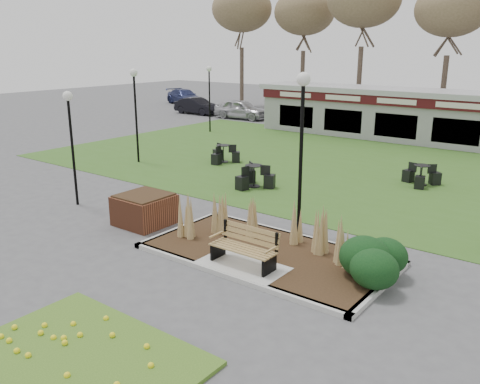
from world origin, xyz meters
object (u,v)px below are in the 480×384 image
Objects in this scene: car_black at (197,106)px; park_bench at (245,246)px; bistro_set_b at (254,179)px; lamp_post_near_left at (70,123)px; lamp_post_near_right at (302,118)px; car_silver at (242,109)px; car_blue at (184,97)px; brick_planter at (145,209)px; lamp_post_far_left at (209,84)px; lamp_post_mid_left at (135,95)px; bistro_set_c at (421,178)px; bistro_set_a at (223,156)px; food_pavilion at (464,119)px.

park_bench is at bearing -135.21° from car_black.
bistro_set_b is 0.41× the size of car_black.
lamp_post_near_left reaches higher than park_bench.
lamp_post_near_right is at bearing -39.43° from bistro_set_b.
car_silver is 0.90× the size of car_blue.
park_bench is 7.48m from bistro_set_b.
brick_planter is 5.45m from bistro_set_b.
lamp_post_near_right is 18.36m from lamp_post_far_left.
lamp_post_mid_left is 7.43m from bistro_set_b.
lamp_post_near_right is 8.11m from bistro_set_c.
brick_planter reaches higher than bistro_set_a.
car_silver is (-15.70, 18.06, -2.65)m from lamp_post_near_right.
food_pavilion reaches higher than bistro_set_b.
lamp_post_near_left is 2.56× the size of bistro_set_a.
bistro_set_a is (-7.59, 5.88, -3.07)m from lamp_post_near_right.
lamp_post_near_left is at bearing -179.06° from brick_planter.
car_blue is (-5.59, 4.51, 0.04)m from car_black.
lamp_post_near_right is (4.16, 2.20, 2.89)m from brick_planter.
car_blue is (-21.60, 24.81, 0.20)m from brick_planter.
car_black is (-12.57, 12.22, 0.35)m from bistro_set_a.
food_pavilion reaches higher than brick_planter.
food_pavilion is at bearing 90.00° from park_bench.
car_black is (-16.01, 20.30, 0.17)m from brick_planter.
bistro_set_c is 30.88m from car_blue.
food_pavilion reaches higher than car_black.
brick_planter is at bearing -141.06° from car_black.
bistro_set_c is (8.63, 9.68, -2.54)m from lamp_post_near_left.
food_pavilion is at bearing 72.79° from bistro_set_b.
lamp_post_near_right is 3.17× the size of bistro_set_c.
bistro_set_a is (-3.43, 8.08, -0.19)m from brick_planter.
car_blue is at bearing 137.35° from bistro_set_a.
brick_planter is 5.52m from lamp_post_near_right.
car_black is 7.19m from car_blue.
lamp_post_near_right is at bearing 27.87° from brick_planter.
lamp_post_near_right is 24.08m from car_silver.
car_silver is 1.08× the size of car_black.
car_silver is 4.47m from car_black.
car_black reaches higher than bistro_set_b.
car_blue is (-26.00, 25.56, 0.09)m from park_bench.
park_bench is 1.07× the size of bistro_set_b.
park_bench is at bearing -30.31° from lamp_post_mid_left.
food_pavilion is at bearing 95.41° from bistro_set_c.
bistro_set_b is at bearing -131.80° from car_black.
food_pavilion is (4.40, 18.96, 1.00)m from brick_planter.
lamp_post_mid_left is at bearing -165.63° from car_silver.
bistro_set_a is (3.22, 2.37, -2.84)m from lamp_post_mid_left.
brick_planter is at bearing -103.06° from food_pavilion.
car_black is at bearing 85.34° from car_silver.
lamp_post_far_left is (-2.95, 8.64, -0.16)m from lamp_post_mid_left.
park_bench is 20.73m from lamp_post_far_left.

